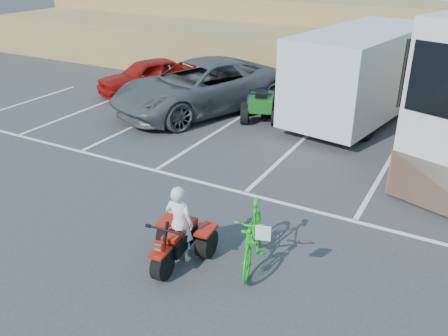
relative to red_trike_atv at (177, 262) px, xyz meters
The scene contains 11 objects.
ground 0.72m from the red_trike_atv, 99.85° to the left, with size 100.00×100.00×0.00m, color #363638.
parking_stripes 4.83m from the red_trike_atv, 81.16° to the left, with size 28.00×5.16×0.01m.
grass_embankment 16.25m from the red_trike_atv, 90.43° to the left, with size 40.00×8.50×3.10m.
red_trike_atv is the anchor object (origin of this frame).
rider 0.79m from the red_trike_atv, 95.01° to the left, with size 0.56×0.37×1.55m, color white.
green_dirt_bike 1.55m from the red_trike_atv, 29.78° to the left, with size 0.55×1.95×1.17m, color #14BF19.
grey_pickup 9.28m from the red_trike_atv, 118.73° to the left, with size 3.02×6.55×1.82m, color #474B4F.
red_car 11.80m from the red_trike_atv, 129.74° to the left, with size 1.66×4.11×1.40m, color #920D07.
cargo_trailer 10.12m from the red_trike_atv, 85.41° to the left, with size 3.70×6.86×3.04m.
quad_atv_blue 9.34m from the red_trike_atv, 105.44° to the left, with size 1.15×1.54×1.01m, color navy, non-canonical shape.
quad_atv_green 8.57m from the red_trike_atv, 104.17° to the left, with size 1.27×1.70×1.11m, color #145816, non-canonical shape.
Camera 1 is at (4.50, -6.78, 5.46)m, focal length 38.00 mm.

